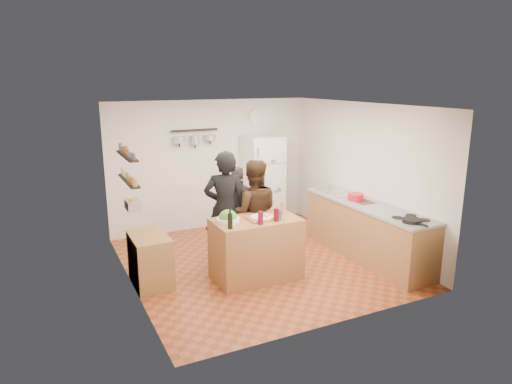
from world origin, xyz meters
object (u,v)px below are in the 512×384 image
person_back (238,211)px  fridge (263,181)px  person_left (226,210)px  salad_bowl (228,220)px  side_table (150,260)px  wine_bottle (230,221)px  wall_clock (255,117)px  salt_canister (278,214)px  red_bowl (356,197)px  person_center (253,213)px  prep_island (256,249)px  pepper_mill (282,209)px  skillet (412,221)px  counter_run (366,231)px

person_back → fridge: bearing=-100.7°
person_left → person_back: size_ratio=1.23×
salad_bowl → side_table: 1.26m
wine_bottle → wall_clock: bearing=58.2°
person_left → salt_canister: bearing=150.9°
red_bowl → wine_bottle: bearing=-170.2°
person_left → red_bowl: (2.16, -0.42, 0.05)m
salt_canister → wall_clock: 3.09m
salad_bowl → fridge: bearing=53.0°
side_table → person_back: bearing=17.8°
wine_bottle → red_bowl: size_ratio=0.78×
salad_bowl → person_center: size_ratio=0.19×
wine_bottle → person_left: person_left is taller
salad_bowl → salt_canister: salt_canister is taller
fridge → side_table: bearing=-146.8°
prep_island → salt_canister: 0.61m
pepper_mill → side_table: pepper_mill is taller
salad_bowl → wall_clock: wall_clock is taller
fridge → pepper_mill: bearing=-109.7°
skillet → red_bowl: 1.33m
pepper_mill → person_center: person_center is taller
pepper_mill → prep_island: bearing=-173.7°
prep_island → red_bowl: size_ratio=4.73×
counter_run → pepper_mill: bearing=176.2°
person_back → salt_canister: bearing=127.2°
wine_bottle → person_center: size_ratio=0.12×
person_left → counter_run: size_ratio=0.70×
wine_bottle → salad_bowl: bearing=73.5°
salt_canister → red_bowl: salt_canister is taller
prep_island → red_bowl: bearing=6.0°
salad_bowl → salt_canister: bearing=-13.3°
person_left → red_bowl: person_left is taller
salt_canister → counter_run: salt_canister is taller
person_back → salad_bowl: bearing=88.8°
salad_bowl → pepper_mill: pepper_mill is taller
salt_canister → skillet: salt_canister is taller
person_left → skillet: bearing=166.2°
counter_run → wall_clock: wall_clock is taller
fridge → salt_canister: bearing=-111.6°
pepper_mill → skillet: size_ratio=0.60×
salad_bowl → red_bowl: 2.36m
person_center → wall_clock: bearing=-94.5°
pepper_mill → person_back: 1.03m
person_center → fridge: fridge is taller
person_back → wall_clock: 2.37m
prep_island → fridge: bearing=61.2°
salad_bowl → red_bowl: red_bowl is taller
person_center → side_table: size_ratio=2.11×
salad_bowl → person_center: 0.79m
salt_canister → person_back: person_back is taller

